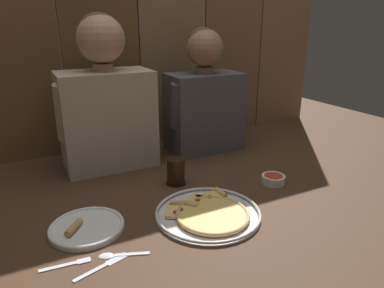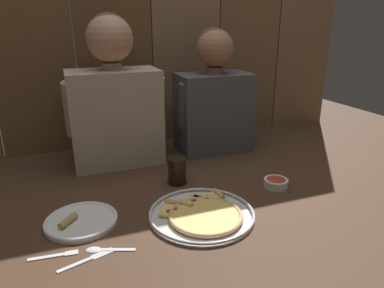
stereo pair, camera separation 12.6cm
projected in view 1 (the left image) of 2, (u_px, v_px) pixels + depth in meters
ground_plane at (209, 198)px, 1.24m from camera, size 3.20×3.20×0.00m
pizza_tray at (209, 213)px, 1.13m from camera, size 0.35×0.35×0.03m
dinner_plate at (87, 227)px, 1.05m from camera, size 0.23×0.23×0.03m
drinking_glass at (176, 171)px, 1.34m from camera, size 0.08×0.08×0.10m
dipping_bowl at (273, 179)px, 1.35m from camera, size 0.09×0.09×0.03m
table_fork at (68, 264)px, 0.90m from camera, size 0.13×0.03×0.01m
table_knife at (102, 266)px, 0.89m from camera, size 0.15×0.06×0.01m
table_spoon at (115, 254)px, 0.93m from camera, size 0.14×0.07×0.01m
diner_left at (106, 100)px, 1.45m from camera, size 0.42×0.23×0.64m
diner_right at (204, 97)px, 1.66m from camera, size 0.38×0.21×0.58m
wooden_backdrop_wall at (138, 32)px, 1.66m from camera, size 2.19×0.03×1.12m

